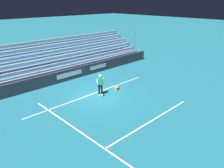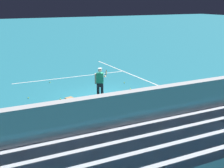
{
  "view_description": "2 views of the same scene",
  "coord_description": "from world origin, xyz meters",
  "px_view_note": "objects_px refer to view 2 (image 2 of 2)",
  "views": [
    {
      "loc": [
        10.41,
        12.57,
        7.35
      ],
      "look_at": [
        -0.21,
        1.57,
        1.4
      ],
      "focal_mm": 35.0,
      "sensor_mm": 36.0,
      "label": 1
    },
    {
      "loc": [
        -7.14,
        -14.72,
        5.25
      ],
      "look_at": [
        0.62,
        0.5,
        0.62
      ],
      "focal_mm": 50.0,
      "sensor_mm": 36.0,
      "label": 2
    }
  ],
  "objects_px": {
    "tennis_ball_by_box": "(50,82)",
    "tennis_ball_far_right": "(60,99)",
    "ball_box_cardboard": "(69,100)",
    "tennis_ball_toward_net": "(124,83)",
    "tennis_ball_on_baseline": "(130,89)",
    "tennis_ball_far_left": "(28,98)",
    "tennis_player": "(100,83)",
    "tennis_ball_stray_back": "(170,92)"
  },
  "relations": [
    {
      "from": "tennis_ball_toward_net",
      "to": "tennis_ball_on_baseline",
      "type": "xyz_separation_m",
      "value": [
        -0.39,
        -1.45,
        0.0
      ]
    },
    {
      "from": "ball_box_cardboard",
      "to": "tennis_ball_by_box",
      "type": "bearing_deg",
      "value": 87.13
    },
    {
      "from": "tennis_player",
      "to": "tennis_ball_toward_net",
      "type": "xyz_separation_m",
      "value": [
        2.77,
        2.26,
        -0.86
      ]
    },
    {
      "from": "tennis_player",
      "to": "tennis_ball_on_baseline",
      "type": "height_order",
      "value": "tennis_player"
    },
    {
      "from": "ball_box_cardboard",
      "to": "tennis_ball_far_left",
      "type": "distance_m",
      "value": 2.46
    },
    {
      "from": "tennis_ball_on_baseline",
      "to": "tennis_ball_far_left",
      "type": "height_order",
      "value": "same"
    },
    {
      "from": "ball_box_cardboard",
      "to": "tennis_ball_far_right",
      "type": "distance_m",
      "value": 0.74
    },
    {
      "from": "tennis_ball_on_baseline",
      "to": "tennis_ball_toward_net",
      "type": "bearing_deg",
      "value": 75.03
    },
    {
      "from": "tennis_player",
      "to": "tennis_ball_stray_back",
      "type": "relative_size",
      "value": 25.98
    },
    {
      "from": "tennis_ball_by_box",
      "to": "tennis_ball_on_baseline",
      "type": "height_order",
      "value": "same"
    },
    {
      "from": "ball_box_cardboard",
      "to": "tennis_ball_far_right",
      "type": "bearing_deg",
      "value": 112.15
    },
    {
      "from": "tennis_ball_far_left",
      "to": "tennis_ball_on_baseline",
      "type": "bearing_deg",
      "value": -9.86
    },
    {
      "from": "tennis_ball_far_right",
      "to": "tennis_ball_stray_back",
      "type": "xyz_separation_m",
      "value": [
        6.12,
        -1.66,
        0.0
      ]
    },
    {
      "from": "tennis_ball_toward_net",
      "to": "tennis_ball_stray_back",
      "type": "bearing_deg",
      "value": -66.64
    },
    {
      "from": "tennis_ball_stray_back",
      "to": "tennis_ball_by_box",
      "type": "bearing_deg",
      "value": 136.14
    },
    {
      "from": "tennis_player",
      "to": "tennis_ball_on_baseline",
      "type": "xyz_separation_m",
      "value": [
        2.38,
        0.82,
        -0.86
      ]
    },
    {
      "from": "tennis_ball_far_left",
      "to": "tennis_ball_toward_net",
      "type": "bearing_deg",
      "value": 3.84
    },
    {
      "from": "tennis_ball_by_box",
      "to": "tennis_ball_on_baseline",
      "type": "distance_m",
      "value": 5.41
    },
    {
      "from": "tennis_ball_toward_net",
      "to": "tennis_ball_far_left",
      "type": "distance_m",
      "value": 6.3
    },
    {
      "from": "tennis_ball_far_right",
      "to": "tennis_ball_far_left",
      "type": "height_order",
      "value": "same"
    },
    {
      "from": "tennis_ball_by_box",
      "to": "tennis_ball_far_left",
      "type": "relative_size",
      "value": 1.0
    },
    {
      "from": "tennis_ball_far_right",
      "to": "tennis_ball_on_baseline",
      "type": "xyz_separation_m",
      "value": [
        4.4,
        -0.02,
        0.0
      ]
    },
    {
      "from": "tennis_ball_by_box",
      "to": "tennis_ball_far_right",
      "type": "height_order",
      "value": "same"
    },
    {
      "from": "ball_box_cardboard",
      "to": "tennis_ball_by_box",
      "type": "distance_m",
      "value": 4.43
    },
    {
      "from": "tennis_ball_by_box",
      "to": "tennis_ball_on_baseline",
      "type": "relative_size",
      "value": 1.0
    },
    {
      "from": "ball_box_cardboard",
      "to": "tennis_ball_by_box",
      "type": "height_order",
      "value": "ball_box_cardboard"
    },
    {
      "from": "tennis_ball_toward_net",
      "to": "tennis_ball_stray_back",
      "type": "relative_size",
      "value": 1.0
    },
    {
      "from": "tennis_player",
      "to": "tennis_ball_far_left",
      "type": "bearing_deg",
      "value": 152.38
    },
    {
      "from": "tennis_ball_toward_net",
      "to": "ball_box_cardboard",
      "type": "bearing_deg",
      "value": -154.91
    },
    {
      "from": "tennis_ball_toward_net",
      "to": "tennis_ball_far_left",
      "type": "xyz_separation_m",
      "value": [
        -6.29,
        -0.42,
        0.0
      ]
    },
    {
      "from": "tennis_ball_by_box",
      "to": "tennis_ball_far_left",
      "type": "distance_m",
      "value": 3.39
    },
    {
      "from": "tennis_ball_on_baseline",
      "to": "tennis_ball_stray_back",
      "type": "height_order",
      "value": "same"
    },
    {
      "from": "tennis_ball_by_box",
      "to": "tennis_ball_toward_net",
      "type": "bearing_deg",
      "value": -28.31
    },
    {
      "from": "tennis_ball_stray_back",
      "to": "tennis_ball_far_left",
      "type": "height_order",
      "value": "same"
    },
    {
      "from": "tennis_player",
      "to": "tennis_ball_by_box",
      "type": "bearing_deg",
      "value": 108.36
    },
    {
      "from": "tennis_player",
      "to": "tennis_ball_stray_back",
      "type": "xyz_separation_m",
      "value": [
        4.1,
        -0.83,
        -0.86
      ]
    },
    {
      "from": "ball_box_cardboard",
      "to": "tennis_ball_toward_net",
      "type": "distance_m",
      "value": 4.98
    },
    {
      "from": "tennis_ball_far_right",
      "to": "tennis_ball_on_baseline",
      "type": "distance_m",
      "value": 4.4
    },
    {
      "from": "tennis_ball_far_right",
      "to": "tennis_ball_far_left",
      "type": "distance_m",
      "value": 1.81
    },
    {
      "from": "tennis_ball_by_box",
      "to": "tennis_ball_far_right",
      "type": "xyz_separation_m",
      "value": [
        -0.5,
        -3.74,
        0.0
      ]
    },
    {
      "from": "tennis_ball_by_box",
      "to": "tennis_ball_far_right",
      "type": "relative_size",
      "value": 1.0
    },
    {
      "from": "tennis_ball_on_baseline",
      "to": "tennis_ball_stray_back",
      "type": "relative_size",
      "value": 1.0
    }
  ]
}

